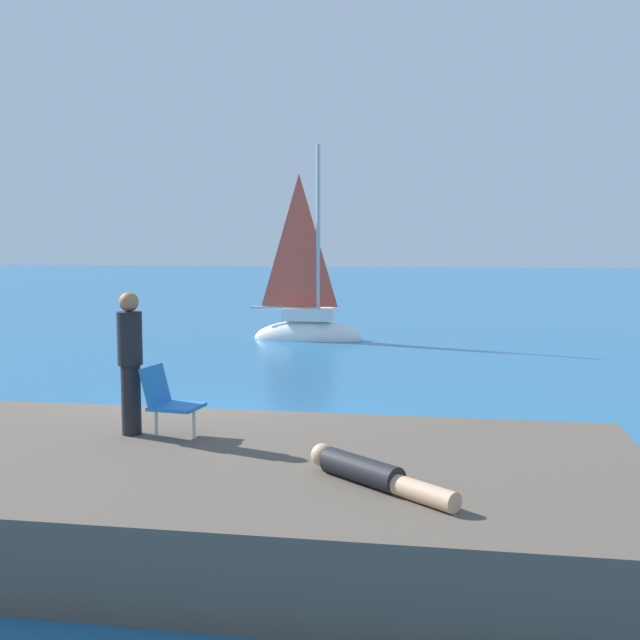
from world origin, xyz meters
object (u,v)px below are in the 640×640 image
at_px(beach_chair, 167,398).
at_px(person_sunbather, 371,473).
at_px(sailboat_near, 307,328).
at_px(person_standing, 130,359).

bearing_deg(beach_chair, person_sunbather, -22.71).
height_order(sailboat_near, person_sunbather, sailboat_near).
height_order(sailboat_near, person_standing, sailboat_near).
xyz_separation_m(person_standing, beach_chair, (0.44, -0.04, -0.42)).
relative_size(person_standing, beach_chair, 2.03).
xyz_separation_m(person_sunbather, beach_chair, (-2.43, 1.41, 0.33)).
relative_size(person_sunbather, person_standing, 0.88).
xyz_separation_m(sailboat_near, person_sunbather, (3.55, -16.66, 0.57)).
height_order(person_sunbather, person_standing, person_standing).
bearing_deg(person_standing, beach_chair, 9.31).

